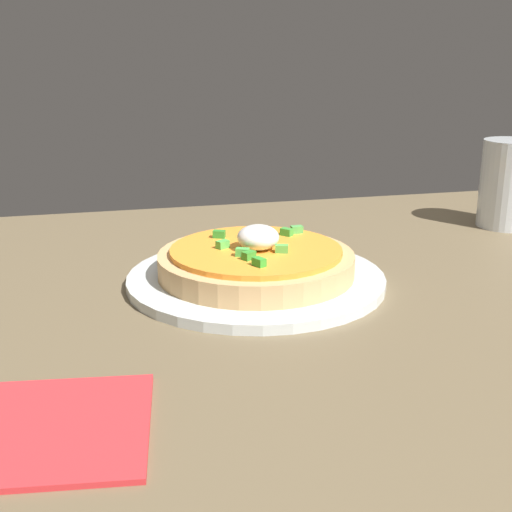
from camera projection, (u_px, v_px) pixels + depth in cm
name	position (u px, v px, depth cm)	size (l,w,h in cm)	color
dining_table	(293.00, 302.00, 67.98)	(97.60, 79.31, 2.03)	brown
plate	(256.00, 279.00, 70.12)	(26.51, 26.51, 1.01)	silver
pizza	(256.00, 261.00, 69.51)	(20.13, 20.13, 5.37)	tan
cup_far	(509.00, 186.00, 90.83)	(7.76, 7.76, 11.65)	silver
napkin	(50.00, 428.00, 43.57)	(12.75, 12.75, 0.40)	red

